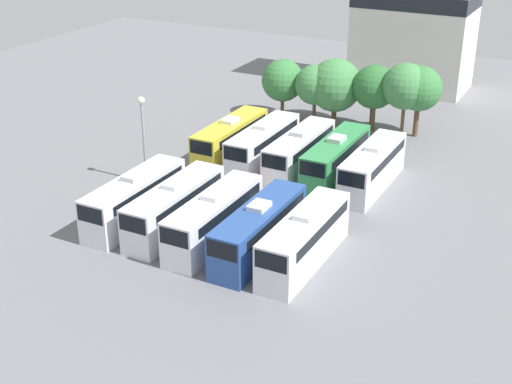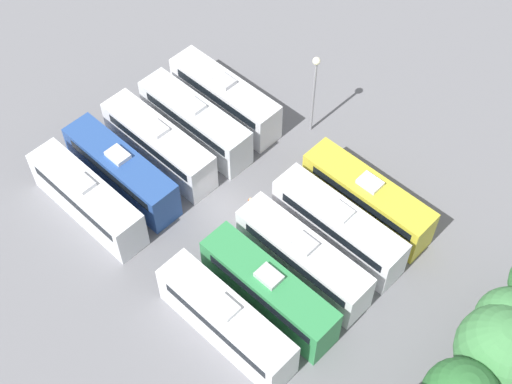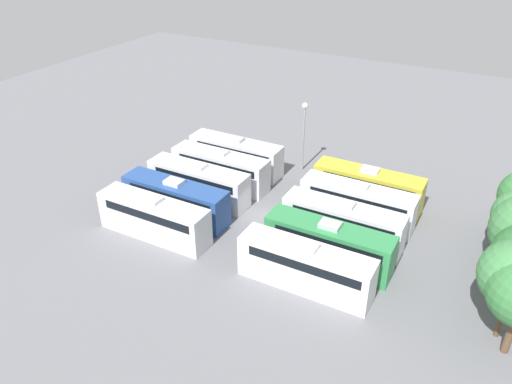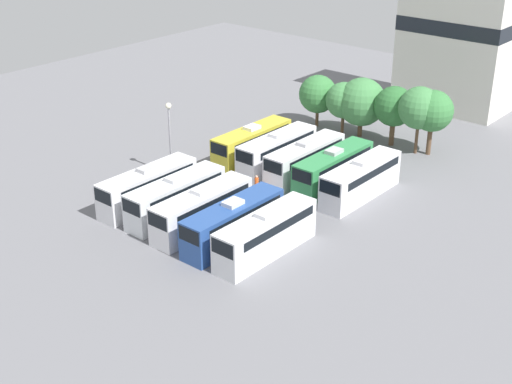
% 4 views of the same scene
% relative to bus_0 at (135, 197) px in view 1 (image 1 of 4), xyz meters
% --- Properties ---
extents(ground_plane, '(112.18, 112.18, 0.00)m').
position_rel_bus_0_xyz_m(ground_plane, '(6.89, 7.04, -1.86)').
color(ground_plane, slate).
extents(bus_0, '(2.50, 10.11, 3.74)m').
position_rel_bus_0_xyz_m(bus_0, '(0.00, 0.00, 0.00)').
color(bus_0, silver).
rests_on(bus_0, ground_plane).
extents(bus_1, '(2.50, 10.11, 3.74)m').
position_rel_bus_0_xyz_m(bus_1, '(3.43, 0.21, 0.00)').
color(bus_1, silver).
rests_on(bus_1, ground_plane).
extents(bus_2, '(2.50, 10.11, 3.74)m').
position_rel_bus_0_xyz_m(bus_2, '(6.90, -0.06, 0.00)').
color(bus_2, white).
rests_on(bus_2, ground_plane).
extents(bus_3, '(2.50, 10.11, 3.74)m').
position_rel_bus_0_xyz_m(bus_3, '(10.48, -0.10, 0.00)').
color(bus_3, '#284C93').
rests_on(bus_3, ground_plane).
extents(bus_4, '(2.50, 10.11, 3.74)m').
position_rel_bus_0_xyz_m(bus_4, '(13.78, 0.09, 0.00)').
color(bus_4, silver).
rests_on(bus_4, ground_plane).
extents(bus_5, '(2.50, 10.11, 3.74)m').
position_rel_bus_0_xyz_m(bus_5, '(0.07, 14.33, 0.00)').
color(bus_5, gold).
rests_on(bus_5, ground_plane).
extents(bus_6, '(2.50, 10.11, 3.74)m').
position_rel_bus_0_xyz_m(bus_6, '(3.35, 14.41, 0.00)').
color(bus_6, white).
rests_on(bus_6, ground_plane).
extents(bus_7, '(2.50, 10.11, 3.74)m').
position_rel_bus_0_xyz_m(bus_7, '(6.93, 14.35, 0.00)').
color(bus_7, white).
rests_on(bus_7, ground_plane).
extents(bus_8, '(2.50, 10.11, 3.74)m').
position_rel_bus_0_xyz_m(bus_8, '(10.28, 14.39, 0.00)').
color(bus_8, '#338C4C').
rests_on(bus_8, ground_plane).
extents(bus_9, '(2.50, 10.11, 3.74)m').
position_rel_bus_0_xyz_m(bus_9, '(13.69, 13.95, 0.00)').
color(bus_9, silver).
rests_on(bus_9, ground_plane).
extents(worker_person, '(0.36, 0.36, 1.78)m').
position_rel_bus_0_xyz_m(worker_person, '(5.76, 8.37, -1.03)').
color(worker_person, '#CC4C19').
rests_on(worker_person, ground_plane).
extents(light_pole, '(0.60, 0.60, 7.50)m').
position_rel_bus_0_xyz_m(light_pole, '(-3.43, 6.10, 3.25)').
color(light_pole, gray).
rests_on(light_pole, ground_plane).
extents(tree_0, '(4.43, 4.43, 6.13)m').
position_rel_bus_0_xyz_m(tree_0, '(-0.87, 27.14, 2.04)').
color(tree_0, brown).
rests_on(tree_0, ground_plane).
extents(tree_1, '(4.11, 4.11, 6.07)m').
position_rel_bus_0_xyz_m(tree_1, '(2.91, 26.86, 2.14)').
color(tree_1, brown).
rests_on(tree_1, ground_plane).
extents(tree_2, '(5.42, 5.42, 6.76)m').
position_rel_bus_0_xyz_m(tree_2, '(4.85, 27.56, 2.17)').
color(tree_2, brown).
rests_on(tree_2, ground_plane).
extents(tree_3, '(4.38, 4.38, 6.64)m').
position_rel_bus_0_xyz_m(tree_3, '(9.01, 27.48, 2.56)').
color(tree_3, brown).
rests_on(tree_3, ground_plane).
extents(tree_4, '(4.52, 4.52, 7.33)m').
position_rel_bus_0_xyz_m(tree_4, '(12.24, 27.05, 3.19)').
color(tree_4, brown).
rests_on(tree_4, ground_plane).
extents(tree_5, '(4.39, 4.39, 7.06)m').
position_rel_bus_0_xyz_m(tree_5, '(13.43, 27.65, 2.97)').
color(tree_5, brown).
rests_on(tree_5, ground_plane).
extents(depot_building, '(13.29, 8.10, 19.02)m').
position_rel_bus_0_xyz_m(depot_building, '(7.91, 44.11, 7.73)').
color(depot_building, silver).
rests_on(depot_building, ground_plane).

